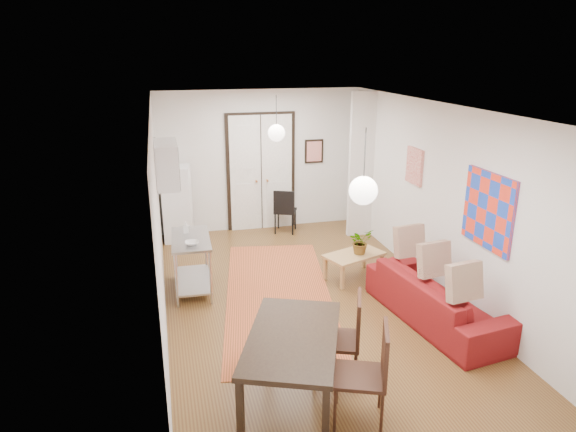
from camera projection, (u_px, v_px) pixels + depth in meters
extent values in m
plane|color=brown|center=(307.00, 300.00, 7.84)|extent=(7.00, 7.00, 0.00)
cube|color=white|center=(309.00, 107.00, 6.95)|extent=(4.20, 7.00, 0.02)
cube|color=silver|center=(260.00, 161.00, 10.62)|extent=(4.20, 0.02, 2.90)
cube|color=silver|center=(429.00, 332.00, 4.17)|extent=(4.20, 0.02, 2.90)
cube|color=silver|center=(158.00, 220.00, 6.90)|extent=(0.02, 7.00, 2.90)
cube|color=silver|center=(439.00, 199.00, 7.88)|extent=(0.02, 7.00, 2.90)
cube|color=white|center=(261.00, 173.00, 10.66)|extent=(1.44, 0.06, 2.50)
cube|color=silver|center=(361.00, 166.00, 10.18)|extent=(0.50, 0.10, 2.90)
cube|color=silver|center=(167.00, 164.00, 8.19)|extent=(0.35, 1.00, 0.70)
cube|color=red|center=(488.00, 210.00, 6.66)|extent=(0.05, 1.00, 1.00)
cube|color=beige|center=(415.00, 166.00, 8.51)|extent=(0.05, 0.50, 0.60)
cube|color=red|center=(314.00, 151.00, 10.82)|extent=(0.40, 0.03, 0.50)
cube|color=#A36744|center=(156.00, 155.00, 8.60)|extent=(0.03, 0.44, 0.54)
sphere|color=white|center=(276.00, 133.00, 8.99)|extent=(0.30, 0.30, 0.30)
cylinder|color=black|center=(276.00, 110.00, 8.87)|extent=(0.01, 0.01, 0.50)
sphere|color=white|center=(363.00, 191.00, 5.30)|extent=(0.30, 0.30, 0.30)
cylinder|color=black|center=(365.00, 152.00, 5.18)|extent=(0.01, 0.01, 0.50)
cube|color=#C55731|center=(279.00, 296.00, 7.95)|extent=(2.28, 4.45, 0.01)
imported|color=maroon|center=(437.00, 299.00, 7.14)|extent=(1.22, 2.42, 0.68)
cube|color=tan|center=(354.00, 255.00, 8.47)|extent=(1.10, 0.85, 0.04)
cube|color=tan|center=(333.00, 275.00, 8.24)|extent=(0.07, 0.07, 0.39)
cube|color=tan|center=(383.00, 269.00, 8.44)|extent=(0.07, 0.07, 0.39)
cube|color=tan|center=(325.00, 264.00, 8.64)|extent=(0.07, 0.07, 0.39)
cube|color=tan|center=(372.00, 260.00, 8.84)|extent=(0.07, 0.07, 0.39)
imported|color=#2D642E|center=(360.00, 241.00, 8.42)|extent=(0.44, 0.47, 0.42)
cube|color=#A9ABAE|center=(191.00, 239.00, 7.89)|extent=(0.61, 1.17, 0.04)
cube|color=#A9ABAE|center=(193.00, 280.00, 8.10)|extent=(0.57, 1.13, 0.03)
cylinder|color=#A9ABAE|center=(178.00, 281.00, 7.47)|extent=(0.04, 0.04, 0.86)
cylinder|color=#A9ABAE|center=(212.00, 277.00, 7.59)|extent=(0.04, 0.04, 0.86)
cylinder|color=#A9ABAE|center=(175.00, 254.00, 8.46)|extent=(0.04, 0.04, 0.86)
cylinder|color=#A9ABAE|center=(205.00, 251.00, 8.58)|extent=(0.04, 0.04, 0.86)
imported|color=beige|center=(192.00, 243.00, 7.60)|extent=(0.21, 0.21, 0.05)
imported|color=teal|center=(186.00, 227.00, 8.07)|extent=(0.09, 0.09, 0.18)
cube|color=white|center=(178.00, 204.00, 10.08)|extent=(0.60, 0.60, 1.50)
cube|color=black|center=(293.00, 338.00, 5.23)|extent=(1.42, 1.79, 0.06)
cube|color=black|center=(271.00, 428.00, 4.60)|extent=(0.09, 0.09, 0.81)
cube|color=black|center=(353.00, 414.00, 4.78)|extent=(0.09, 0.09, 0.81)
cube|color=black|center=(244.00, 343.00, 5.94)|extent=(0.09, 0.09, 0.81)
cube|color=black|center=(309.00, 334.00, 6.12)|extent=(0.09, 0.09, 0.81)
cube|color=#321B10|center=(336.00, 340.00, 5.79)|extent=(0.66, 0.65, 0.04)
cube|color=#321B10|center=(330.00, 307.00, 5.92)|extent=(0.22, 0.47, 0.54)
cylinder|color=#321B10|center=(324.00, 374.00, 5.61)|extent=(0.03, 0.03, 0.52)
cylinder|color=#321B10|center=(361.00, 368.00, 5.71)|extent=(0.03, 0.03, 0.52)
cylinder|color=#321B10|center=(312.00, 351.00, 6.03)|extent=(0.03, 0.03, 0.52)
cylinder|color=#321B10|center=(346.00, 347.00, 6.13)|extent=(0.03, 0.03, 0.52)
cube|color=#321B10|center=(359.00, 376.00, 5.14)|extent=(0.66, 0.65, 0.04)
cube|color=#321B10|center=(352.00, 339.00, 5.27)|extent=(0.22, 0.47, 0.54)
cylinder|color=#321B10|center=(346.00, 416.00, 4.96)|extent=(0.03, 0.03, 0.52)
cylinder|color=#321B10|center=(387.00, 409.00, 5.06)|extent=(0.03, 0.03, 0.52)
cylinder|color=#321B10|center=(331.00, 388.00, 5.38)|extent=(0.03, 0.03, 0.52)
cylinder|color=#321B10|center=(369.00, 381.00, 5.48)|extent=(0.03, 0.03, 0.52)
cube|color=black|center=(285.00, 211.00, 10.64)|extent=(0.56, 0.56, 0.04)
cube|color=black|center=(283.00, 197.00, 10.74)|extent=(0.41, 0.20, 0.45)
cylinder|color=black|center=(279.00, 225.00, 10.50)|extent=(0.03, 0.03, 0.45)
cylinder|color=black|center=(296.00, 223.00, 10.59)|extent=(0.03, 0.03, 0.45)
cylinder|color=black|center=(275.00, 219.00, 10.84)|extent=(0.03, 0.03, 0.45)
cylinder|color=black|center=(292.00, 218.00, 10.92)|extent=(0.03, 0.03, 0.45)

